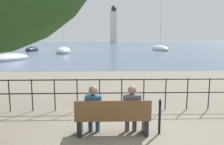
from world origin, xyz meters
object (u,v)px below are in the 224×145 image
Objects in this scene: seated_person_left at (94,107)px; seated_person_right at (132,107)px; park_bench at (113,118)px; sailboat_1 at (63,51)px; sailboat_0 at (9,58)px; sailboat_2 at (160,49)px; sailboat_3 at (32,50)px; closed_umbrella at (160,114)px; harbor_lighthouse at (114,26)px.

seated_person_right is (0.93, -0.00, -0.01)m from seated_person_left.
park_bench is 33.48m from sailboat_1.
park_bench is 0.24× the size of sailboat_0.
sailboat_0 reaches higher than seated_person_left.
seated_person_right is at bearing -38.89° from sailboat_0.
seated_person_right is 43.63m from sailboat_2.
park_bench is at bearing -65.42° from sailboat_3.
sailboat_0 reaches higher than closed_umbrella.
park_bench is 2.00× the size of closed_umbrella.
sailboat_2 reaches higher than sailboat_0.
harbor_lighthouse reaches higher than sailboat_0.
sailboat_3 reaches higher than park_bench.
sailboat_3 reaches higher than sailboat_0.
seated_person_left is at bearing 179.99° from seated_person_right.
seated_person_left is 0.16× the size of sailboat_0.
sailboat_3 is at bearing 110.46° from park_bench.
seated_person_left is at bearing -92.60° from harbor_lighthouse.
harbor_lighthouse is at bearing 89.62° from sailboat_2.
park_bench is 0.52m from seated_person_right.
harbor_lighthouse reaches higher than sailboat_3.
sailboat_1 is at bearing 95.20° from sailboat_0.
sailboat_2 is (22.74, 22.38, 0.10)m from sailboat_0.
seated_person_left is 42.77m from sailboat_3.
park_bench is 132.21m from harbor_lighthouse.
sailboat_0 is (-12.07, 19.79, -0.25)m from closed_umbrella.
sailboat_0 is (-10.46, 19.75, -0.42)m from seated_person_left.
sailboat_3 is at bearing 132.89° from sailboat_1.
harbor_lighthouse reaches higher than park_bench.
park_bench is 0.53m from seated_person_left.
park_bench is at bearing -40.01° from sailboat_0.
harbor_lighthouse reaches higher than seated_person_right.
sailboat_0 is at bearing -139.88° from sailboat_2.
harbor_lighthouse reaches higher than sailboat_1.
sailboat_0 reaches higher than park_bench.
sailboat_2 reaches higher than closed_umbrella.
sailboat_0 is (-11.38, 19.75, -0.41)m from seated_person_right.
seated_person_right is 132.10m from harbor_lighthouse.
closed_umbrella is 0.07× the size of sailboat_2.
sailboat_3 is (-26.85, -1.91, -0.07)m from sailboat_2.
closed_umbrella is 43.50m from sailboat_2.
sailboat_1 is (-7.25, 32.68, -0.09)m from park_bench.
harbor_lighthouse reaches higher than closed_umbrella.
sailboat_0 is at bearing 119.97° from seated_person_right.
sailboat_3 is (-7.78, 7.61, -0.05)m from sailboat_1.
seated_person_left is 1.01× the size of seated_person_right.
harbor_lighthouse is (-6.31, 89.48, 10.45)m from sailboat_2.
sailboat_3 reaches higher than closed_umbrella.
seated_person_right is at bearing -109.50° from sailboat_2.
sailboat_1 is (-8.39, 32.65, -0.16)m from closed_umbrella.
seated_person_right is 43.10m from sailboat_3.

